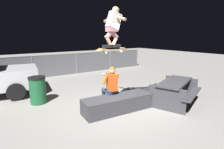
{
  "coord_description": "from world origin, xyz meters",
  "views": [
    {
      "loc": [
        -2.96,
        -4.12,
        2.18
      ],
      "look_at": [
        -0.02,
        0.1,
        1.05
      ],
      "focal_mm": 28.51,
      "sensor_mm": 36.0,
      "label": 1
    }
  ],
  "objects_px": {
    "person_sitting_on_ledge": "(110,85)",
    "kicker_ramp": "(146,93)",
    "skater_airborne": "(113,25)",
    "trash_bin": "(38,90)",
    "skateboard": "(112,50)",
    "picnic_table_back": "(175,88)",
    "ledge_box_main": "(117,104)"
  },
  "relations": [
    {
      "from": "trash_bin",
      "to": "ledge_box_main",
      "type": "bearing_deg",
      "value": -48.58
    },
    {
      "from": "person_sitting_on_ledge",
      "to": "kicker_ramp",
      "type": "bearing_deg",
      "value": 7.28
    },
    {
      "from": "trash_bin",
      "to": "skater_airborne",
      "type": "bearing_deg",
      "value": -44.74
    },
    {
      "from": "ledge_box_main",
      "to": "trash_bin",
      "type": "height_order",
      "value": "trash_bin"
    },
    {
      "from": "person_sitting_on_ledge",
      "to": "kicker_ramp",
      "type": "xyz_separation_m",
      "value": [
        1.79,
        0.23,
        -0.64
      ]
    },
    {
      "from": "kicker_ramp",
      "to": "ledge_box_main",
      "type": "bearing_deg",
      "value": -161.38
    },
    {
      "from": "person_sitting_on_ledge",
      "to": "kicker_ramp",
      "type": "distance_m",
      "value": 1.91
    },
    {
      "from": "kicker_ramp",
      "to": "picnic_table_back",
      "type": "bearing_deg",
      "value": -83.83
    },
    {
      "from": "ledge_box_main",
      "to": "skateboard",
      "type": "height_order",
      "value": "skateboard"
    },
    {
      "from": "person_sitting_on_ledge",
      "to": "ledge_box_main",
      "type": "bearing_deg",
      "value": -91.43
    },
    {
      "from": "ledge_box_main",
      "to": "skater_airborne",
      "type": "distance_m",
      "value": 2.25
    },
    {
      "from": "person_sitting_on_ledge",
      "to": "picnic_table_back",
      "type": "distance_m",
      "value": 2.13
    },
    {
      "from": "kicker_ramp",
      "to": "trash_bin",
      "type": "distance_m",
      "value": 3.83
    },
    {
      "from": "trash_bin",
      "to": "skateboard",
      "type": "bearing_deg",
      "value": -45.76
    },
    {
      "from": "skateboard",
      "to": "picnic_table_back",
      "type": "xyz_separation_m",
      "value": [
        1.96,
        -0.78,
        -1.28
      ]
    },
    {
      "from": "ledge_box_main",
      "to": "picnic_table_back",
      "type": "bearing_deg",
      "value": -15.9
    },
    {
      "from": "skateboard",
      "to": "picnic_table_back",
      "type": "distance_m",
      "value": 2.47
    },
    {
      "from": "skateboard",
      "to": "skater_airborne",
      "type": "relative_size",
      "value": 0.92
    },
    {
      "from": "ledge_box_main",
      "to": "skater_airborne",
      "type": "relative_size",
      "value": 1.85
    },
    {
      "from": "skateboard",
      "to": "trash_bin",
      "type": "relative_size",
      "value": 1.16
    },
    {
      "from": "ledge_box_main",
      "to": "skater_airborne",
      "type": "height_order",
      "value": "skater_airborne"
    },
    {
      "from": "kicker_ramp",
      "to": "person_sitting_on_ledge",
      "type": "bearing_deg",
      "value": -172.72
    },
    {
      "from": "skater_airborne",
      "to": "person_sitting_on_ledge",
      "type": "bearing_deg",
      "value": 92.63
    },
    {
      "from": "skateboard",
      "to": "trash_bin",
      "type": "height_order",
      "value": "skateboard"
    },
    {
      "from": "skater_airborne",
      "to": "kicker_ramp",
      "type": "relative_size",
      "value": 0.84
    },
    {
      "from": "ledge_box_main",
      "to": "trash_bin",
      "type": "relative_size",
      "value": 2.33
    },
    {
      "from": "person_sitting_on_ledge",
      "to": "trash_bin",
      "type": "bearing_deg",
      "value": 137.58
    },
    {
      "from": "person_sitting_on_ledge",
      "to": "picnic_table_back",
      "type": "relative_size",
      "value": 0.63
    },
    {
      "from": "ledge_box_main",
      "to": "kicker_ramp",
      "type": "height_order",
      "value": "ledge_box_main"
    },
    {
      "from": "person_sitting_on_ledge",
      "to": "skater_airborne",
      "type": "relative_size",
      "value": 1.15
    },
    {
      "from": "kicker_ramp",
      "to": "skateboard",
      "type": "bearing_deg",
      "value": -168.4
    },
    {
      "from": "skater_airborne",
      "to": "trash_bin",
      "type": "distance_m",
      "value": 3.21
    }
  ]
}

